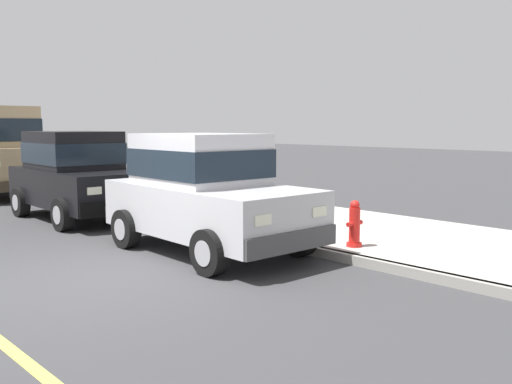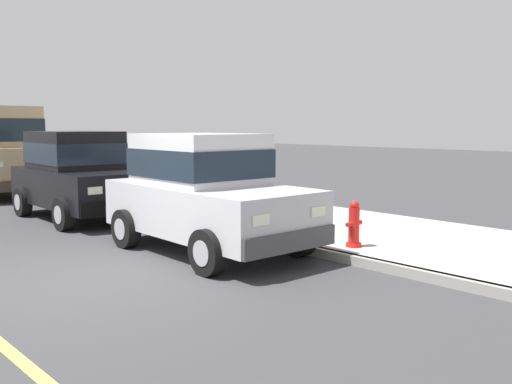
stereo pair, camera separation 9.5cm
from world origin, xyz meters
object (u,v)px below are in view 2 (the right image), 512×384
object	(u,v)px
car_black_hatchback	(78,173)
dog_grey	(312,205)
fire_hydrant	(354,225)
car_silver_hatchback	(205,191)

from	to	relation	value
car_black_hatchback	dog_grey	size ratio (longest dim) A/B	6.51
car_black_hatchback	fire_hydrant	distance (m)	6.45
car_silver_hatchback	fire_hydrant	bearing A→B (deg)	-50.88
dog_grey	car_silver_hatchback	bearing A→B (deg)	-173.82
car_silver_hatchback	dog_grey	distance (m)	2.98
car_silver_hatchback	fire_hydrant	size ratio (longest dim) A/B	5.31
car_black_hatchback	dog_grey	world-z (taller)	car_black_hatchback
car_silver_hatchback	fire_hydrant	distance (m)	2.40
dog_grey	fire_hydrant	xyz separation A→B (m)	(-1.43, -2.14, 0.05)
car_silver_hatchback	dog_grey	world-z (taller)	car_silver_hatchback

